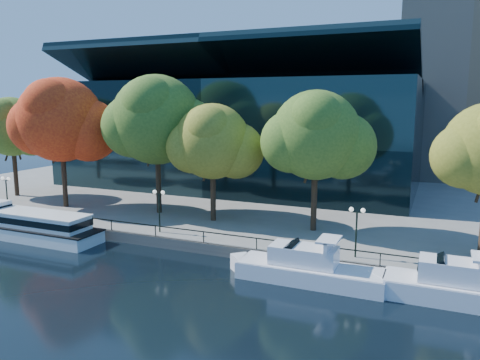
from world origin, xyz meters
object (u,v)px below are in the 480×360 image
at_px(cruiser_near, 304,267).
at_px(tree_1, 62,122).
at_px(tour_boat, 26,224).
at_px(tree_0, 12,128).
at_px(lamp_0, 6,186).
at_px(lamp_2, 357,221).
at_px(cruiser_far, 454,286).
at_px(tree_4, 317,137).
at_px(tree_3, 214,143).
at_px(lamp_1, 159,201).
at_px(tree_2, 158,122).

relative_size(cruiser_near, tree_1, 0.81).
bearing_deg(tour_boat, cruiser_near, -0.34).
bearing_deg(tour_boat, tree_0, 140.91).
height_order(lamp_0, lamp_2, same).
relative_size(cruiser_far, tree_1, 0.75).
relative_size(cruiser_far, lamp_0, 2.77).
xyz_separation_m(tour_boat, tree_4, (26.26, 10.27, 8.58)).
bearing_deg(tree_3, lamp_1, -115.56).
height_order(cruiser_near, tree_2, tree_2).
bearing_deg(lamp_1, cruiser_far, -8.32).
height_order(tree_2, tree_4, tree_2).
height_order(tree_4, lamp_0, tree_4).
height_order(tree_1, tree_2, tree_2).
relative_size(cruiser_near, tree_0, 0.94).
xyz_separation_m(tour_boat, tree_0, (-13.91, 11.30, 8.48)).
distance_m(tree_0, tree_4, 40.19).
bearing_deg(cruiser_near, tree_2, 151.17).
bearing_deg(cruiser_near, tree_3, 141.17).
bearing_deg(cruiser_far, lamp_2, 152.41).
bearing_deg(tree_4, lamp_1, -154.48).
bearing_deg(tree_2, lamp_2, -16.47).
bearing_deg(tree_2, cruiser_far, -19.29).
relative_size(tree_2, tree_4, 1.13).
relative_size(tree_0, tree_4, 0.96).
xyz_separation_m(tree_0, lamp_2, (45.09, -7.41, -5.87)).
distance_m(tree_0, lamp_2, 46.07).
height_order(tree_1, lamp_1, tree_1).
relative_size(tree_3, lamp_2, 2.99).
height_order(tour_boat, cruiser_near, cruiser_near).
bearing_deg(tree_0, cruiser_far, -12.03).
xyz_separation_m(cruiser_far, lamp_1, (-25.39, 3.71, 2.82)).
height_order(tree_2, lamp_2, tree_2).
distance_m(cruiser_near, tree_4, 13.82).
relative_size(lamp_0, lamp_1, 1.00).
bearing_deg(tree_3, cruiser_near, -38.83).
xyz_separation_m(tour_boat, lamp_0, (-6.97, 3.89, 2.61)).
xyz_separation_m(cruiser_near, lamp_1, (-15.24, 4.06, 2.89)).
height_order(cruiser_near, lamp_0, lamp_0).
bearing_deg(cruiser_far, lamp_0, 175.31).
relative_size(tree_4, lamp_1, 3.31).
bearing_deg(lamp_0, tree_4, 10.87).
distance_m(lamp_0, lamp_2, 38.15).
distance_m(cruiser_far, tree_2, 32.92).
xyz_separation_m(tree_0, lamp_1, (26.81, -7.41, -5.87)).
relative_size(lamp_0, lamp_2, 1.00).
bearing_deg(tree_0, tour_boat, -39.09).
relative_size(cruiser_far, tree_2, 0.74).
bearing_deg(lamp_1, tree_2, 122.46).
xyz_separation_m(tour_boat, cruiser_far, (38.29, 0.18, -0.22)).
bearing_deg(cruiser_near, lamp_1, 165.09).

